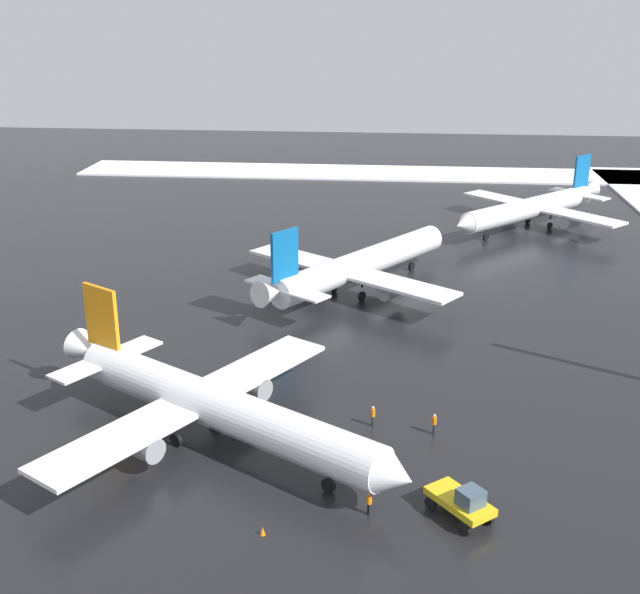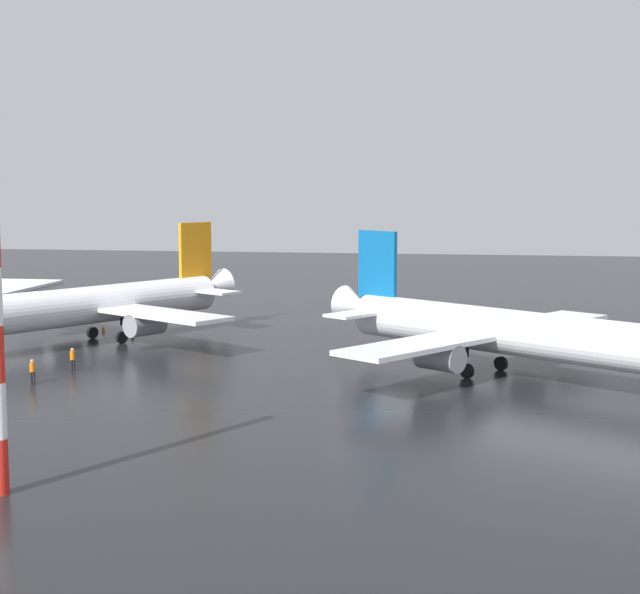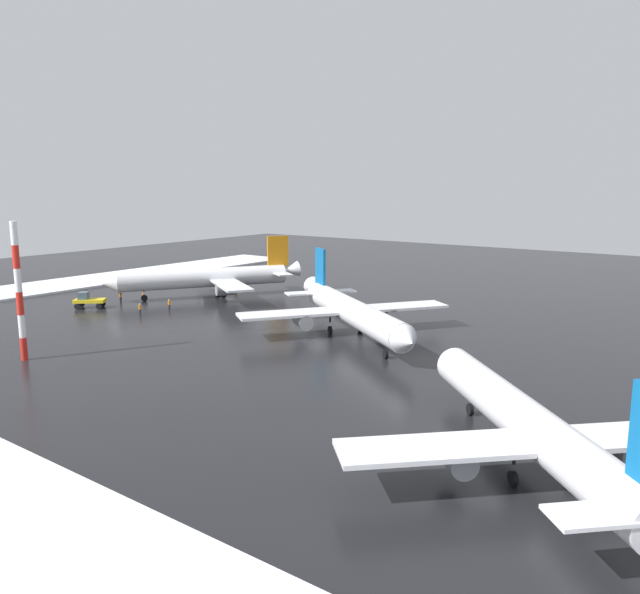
{
  "view_description": "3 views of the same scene",
  "coord_description": "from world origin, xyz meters",
  "px_view_note": "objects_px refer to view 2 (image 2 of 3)",
  "views": [
    {
      "loc": [
        -88.15,
        -3.44,
        31.23
      ],
      "look_at": [
        -13.11,
        3.73,
        3.56
      ],
      "focal_mm": 45.0,
      "sensor_mm": 36.0,
      "label": 1
    },
    {
      "loc": [
        -3.18,
        -68.23,
        13.6
      ],
      "look_at": [
        -15.84,
        7.76,
        4.59
      ],
      "focal_mm": 55.0,
      "sensor_mm": 36.0,
      "label": 2
    },
    {
      "loc": [
        40.65,
        -62.82,
        18.71
      ],
      "look_at": [
        -13.35,
        10.26,
        2.29
      ],
      "focal_mm": 35.0,
      "sensor_mm": 36.0,
      "label": 3
    }
  ],
  "objects_px": {
    "ground_crew_beside_wing": "(32,370)",
    "traffic_cone_near_nose": "(103,328)",
    "airplane_parked_portside": "(509,332)",
    "ground_crew_near_tug": "(73,358)",
    "traffic_cone_wingtip_side": "(132,334)",
    "airplane_distant_tail": "(87,306)"
  },
  "relations": [
    {
      "from": "airplane_parked_portside",
      "to": "traffic_cone_wingtip_side",
      "type": "relative_size",
      "value": 52.14
    },
    {
      "from": "airplane_parked_portside",
      "to": "traffic_cone_wingtip_side",
      "type": "xyz_separation_m",
      "value": [
        -32.3,
        12.99,
        -2.99
      ]
    },
    {
      "from": "ground_crew_beside_wing",
      "to": "traffic_cone_near_nose",
      "type": "bearing_deg",
      "value": 11.64
    },
    {
      "from": "ground_crew_beside_wing",
      "to": "ground_crew_near_tug",
      "type": "bearing_deg",
      "value": -8.61
    },
    {
      "from": "airplane_parked_portside",
      "to": "ground_crew_beside_wing",
      "type": "height_order",
      "value": "airplane_parked_portside"
    },
    {
      "from": "traffic_cone_near_nose",
      "to": "airplane_parked_portside",
      "type": "bearing_deg",
      "value": -23.79
    },
    {
      "from": "ground_crew_near_tug",
      "to": "airplane_parked_portside",
      "type": "bearing_deg",
      "value": -82.35
    },
    {
      "from": "traffic_cone_near_nose",
      "to": "traffic_cone_wingtip_side",
      "type": "relative_size",
      "value": 1.0
    },
    {
      "from": "ground_crew_near_tug",
      "to": "traffic_cone_wingtip_side",
      "type": "bearing_deg",
      "value": 7.3
    },
    {
      "from": "ground_crew_beside_wing",
      "to": "traffic_cone_wingtip_side",
      "type": "height_order",
      "value": "ground_crew_beside_wing"
    },
    {
      "from": "ground_crew_beside_wing",
      "to": "traffic_cone_near_nose",
      "type": "distance_m",
      "value": 23.76
    },
    {
      "from": "ground_crew_near_tug",
      "to": "traffic_cone_wingtip_side",
      "type": "height_order",
      "value": "ground_crew_near_tug"
    },
    {
      "from": "airplane_parked_portside",
      "to": "ground_crew_near_tug",
      "type": "bearing_deg",
      "value": -139.64
    },
    {
      "from": "airplane_parked_portside",
      "to": "traffic_cone_near_nose",
      "type": "distance_m",
      "value": 39.68
    },
    {
      "from": "traffic_cone_wingtip_side",
      "to": "ground_crew_beside_wing",
      "type": "bearing_deg",
      "value": -88.81
    },
    {
      "from": "airplane_distant_tail",
      "to": "traffic_cone_wingtip_side",
      "type": "distance_m",
      "value": 5.54
    },
    {
      "from": "ground_crew_near_tug",
      "to": "traffic_cone_wingtip_side",
      "type": "relative_size",
      "value": 3.11
    },
    {
      "from": "traffic_cone_near_nose",
      "to": "ground_crew_near_tug",
      "type": "bearing_deg",
      "value": -74.57
    },
    {
      "from": "airplane_parked_portside",
      "to": "traffic_cone_near_nose",
      "type": "bearing_deg",
      "value": -168.31
    },
    {
      "from": "ground_crew_near_tug",
      "to": "ground_crew_beside_wing",
      "type": "height_order",
      "value": "same"
    },
    {
      "from": "traffic_cone_near_nose",
      "to": "traffic_cone_wingtip_side",
      "type": "distance_m",
      "value": 4.9
    },
    {
      "from": "traffic_cone_near_nose",
      "to": "traffic_cone_wingtip_side",
      "type": "height_order",
      "value": "same"
    }
  ]
}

